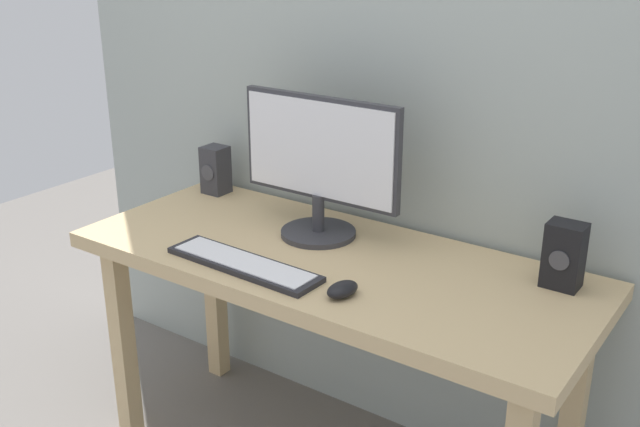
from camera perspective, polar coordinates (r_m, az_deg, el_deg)
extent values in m
cube|color=tan|center=(2.10, 0.76, -3.82)|extent=(1.48, 0.61, 0.05)
cube|color=tan|center=(2.52, -14.74, -9.37)|extent=(0.06, 0.06, 0.68)
cube|color=tan|center=(2.78, -7.96, -5.82)|extent=(0.06, 0.06, 0.68)
cube|color=tan|center=(2.23, 18.63, -14.30)|extent=(0.06, 0.06, 0.68)
cylinder|color=#333338|center=(2.23, -0.13, -1.47)|extent=(0.22, 0.22, 0.02)
cylinder|color=#333338|center=(2.20, -0.13, 0.05)|extent=(0.04, 0.04, 0.11)
cube|color=#333338|center=(2.15, 0.05, 4.98)|extent=(0.52, 0.02, 0.30)
cube|color=white|center=(2.14, -0.16, 4.89)|extent=(0.49, 0.01, 0.28)
cube|color=#232328|center=(2.04, -5.83, -3.86)|extent=(0.47, 0.14, 0.01)
cube|color=silver|center=(2.03, -5.84, -3.63)|extent=(0.43, 0.11, 0.00)
ellipsoid|color=black|center=(1.87, 1.72, -5.78)|extent=(0.07, 0.10, 0.04)
cube|color=black|center=(1.98, 18.04, -3.04)|extent=(0.09, 0.07, 0.17)
cylinder|color=#3F3F44|center=(1.95, 17.69, -3.42)|extent=(0.05, 0.00, 0.05)
cube|color=#333338|center=(2.59, -7.93, 3.31)|extent=(0.08, 0.08, 0.16)
cylinder|color=#3F3F44|center=(2.56, -8.53, 3.08)|extent=(0.05, 0.00, 0.05)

